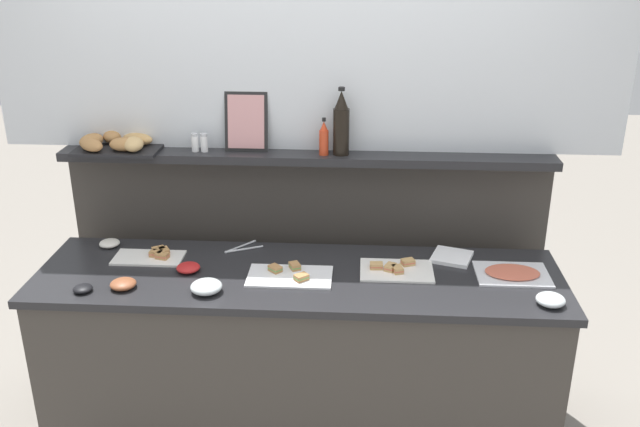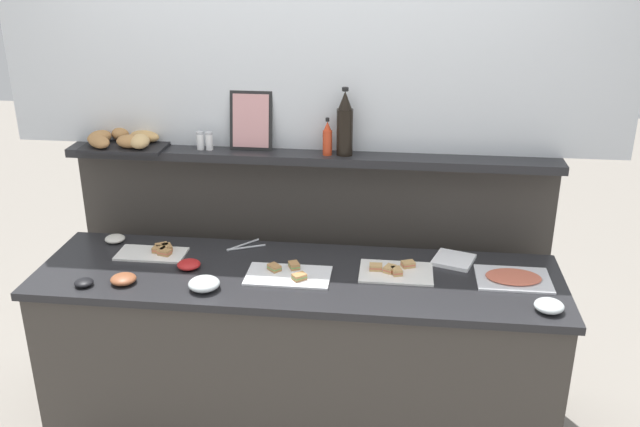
{
  "view_description": "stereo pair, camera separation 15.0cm",
  "coord_description": "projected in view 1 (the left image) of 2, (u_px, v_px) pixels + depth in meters",
  "views": [
    {
      "loc": [
        0.27,
        -2.71,
        2.28
      ],
      "look_at": [
        0.09,
        0.1,
        1.14
      ],
      "focal_mm": 39.21,
      "sensor_mm": 36.0,
      "label": 1
    },
    {
      "loc": [
        0.42,
        -2.7,
        2.28
      ],
      "look_at": [
        0.09,
        0.1,
        1.14
      ],
      "focal_mm": 39.21,
      "sensor_mm": 36.0,
      "label": 2
    }
  ],
  "objects": [
    {
      "name": "ground_plane",
      "position": [
        310.0,
        366.0,
        3.94
      ],
      "size": [
        12.0,
        12.0,
        0.0
      ],
      "primitive_type": "plane",
      "color": "gray"
    },
    {
      "name": "buffet_counter",
      "position": [
        299.0,
        360.0,
        3.21
      ],
      "size": [
        2.3,
        0.64,
        0.89
      ],
      "color": "#3D3833",
      "rests_on": "ground_plane"
    },
    {
      "name": "back_ledge_unit",
      "position": [
        308.0,
        265.0,
        3.58
      ],
      "size": [
        2.34,
        0.22,
        1.31
      ],
      "color": "#3D3833",
      "rests_on": "ground_plane"
    },
    {
      "name": "upper_wall_panel",
      "position": [
        306.0,
        9.0,
        3.13
      ],
      "size": [
        2.94,
        0.08,
        1.29
      ],
      "primitive_type": "cube",
      "color": "silver",
      "rests_on": "back_ledge_unit"
    },
    {
      "name": "sandwich_platter_side",
      "position": [
        396.0,
        269.0,
        3.07
      ],
      "size": [
        0.32,
        0.22,
        0.04
      ],
      "color": "white",
      "rests_on": "buffet_counter"
    },
    {
      "name": "sandwich_platter_front",
      "position": [
        290.0,
        275.0,
        3.02
      ],
      "size": [
        0.36,
        0.21,
        0.04
      ],
      "color": "white",
      "rests_on": "buffet_counter"
    },
    {
      "name": "sandwich_platter_rear",
      "position": [
        152.0,
        256.0,
        3.19
      ],
      "size": [
        0.32,
        0.16,
        0.04
      ],
      "color": "white",
      "rests_on": "buffet_counter"
    },
    {
      "name": "cold_cuts_platter",
      "position": [
        512.0,
        273.0,
        3.03
      ],
      "size": [
        0.31,
        0.23,
        0.02
      ],
      "color": "silver",
      "rests_on": "buffet_counter"
    },
    {
      "name": "glass_bowl_large",
      "position": [
        206.0,
        287.0,
        2.88
      ],
      "size": [
        0.13,
        0.13,
        0.05
      ],
      "color": "silver",
      "rests_on": "buffet_counter"
    },
    {
      "name": "glass_bowl_medium",
      "position": [
        550.0,
        300.0,
        2.79
      ],
      "size": [
        0.12,
        0.12,
        0.05
      ],
      "color": "silver",
      "rests_on": "buffet_counter"
    },
    {
      "name": "condiment_bowl_dark",
      "position": [
        188.0,
        268.0,
        3.06
      ],
      "size": [
        0.1,
        0.1,
        0.04
      ],
      "primitive_type": "ellipsoid",
      "color": "red",
      "rests_on": "buffet_counter"
    },
    {
      "name": "condiment_bowl_red",
      "position": [
        83.0,
        289.0,
        2.89
      ],
      "size": [
        0.08,
        0.08,
        0.03
      ],
      "primitive_type": "ellipsoid",
      "color": "black",
      "rests_on": "buffet_counter"
    },
    {
      "name": "condiment_bowl_teal",
      "position": [
        123.0,
        284.0,
        2.92
      ],
      "size": [
        0.11,
        0.11,
        0.04
      ],
      "primitive_type": "ellipsoid",
      "color": "brown",
      "rests_on": "buffet_counter"
    },
    {
      "name": "condiment_bowl_cream",
      "position": [
        110.0,
        243.0,
        3.3
      ],
      "size": [
        0.1,
        0.1,
        0.03
      ],
      "primitive_type": "ellipsoid",
      "color": "silver",
      "rests_on": "buffet_counter"
    },
    {
      "name": "serving_tongs",
      "position": [
        242.0,
        248.0,
        3.28
      ],
      "size": [
        0.17,
        0.15,
        0.01
      ],
      "color": "#B7BABF",
      "rests_on": "buffet_counter"
    },
    {
      "name": "napkin_stack",
      "position": [
        452.0,
        257.0,
        3.19
      ],
      "size": [
        0.21,
        0.21,
        0.02
      ],
      "primitive_type": "cube",
      "rotation": [
        0.0,
        0.0,
        -0.32
      ],
      "color": "white",
      "rests_on": "buffet_counter"
    },
    {
      "name": "hot_sauce_bottle",
      "position": [
        324.0,
        139.0,
        3.23
      ],
      "size": [
        0.04,
        0.04,
        0.18
      ],
      "color": "red",
      "rests_on": "back_ledge_unit"
    },
    {
      "name": "wine_bottle_dark",
      "position": [
        341.0,
        125.0,
        3.21
      ],
      "size": [
        0.08,
        0.08,
        0.32
      ],
      "color": "black",
      "rests_on": "back_ledge_unit"
    },
    {
      "name": "salt_shaker",
      "position": [
        195.0,
        143.0,
        3.29
      ],
      "size": [
        0.03,
        0.03,
        0.09
      ],
      "color": "white",
      "rests_on": "back_ledge_unit"
    },
    {
      "name": "pepper_shaker",
      "position": [
        204.0,
        143.0,
        3.29
      ],
      "size": [
        0.03,
        0.03,
        0.09
      ],
      "color": "white",
      "rests_on": "back_ledge_unit"
    },
    {
      "name": "bread_basket",
      "position": [
        116.0,
        143.0,
        3.3
      ],
      "size": [
        0.4,
        0.3,
        0.08
      ],
      "color": "black",
      "rests_on": "back_ledge_unit"
    },
    {
      "name": "framed_picture",
      "position": [
        246.0,
        122.0,
        3.28
      ],
      "size": [
        0.2,
        0.06,
        0.28
      ],
      "color": "black",
      "rests_on": "back_ledge_unit"
    }
  ]
}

